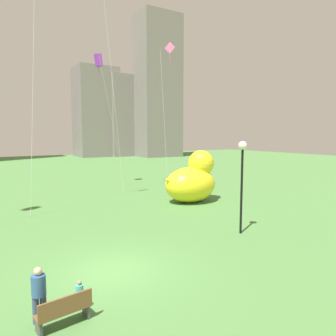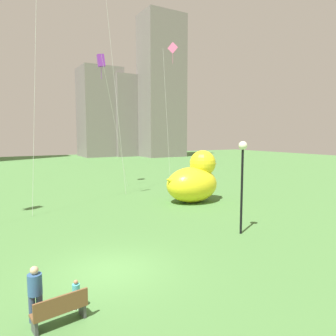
{
  "view_description": "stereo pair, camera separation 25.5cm",
  "coord_description": "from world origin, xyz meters",
  "px_view_note": "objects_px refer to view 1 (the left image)",
  "views": [
    {
      "loc": [
        -4.15,
        -10.87,
        5.16
      ],
      "look_at": [
        4.27,
        2.99,
        3.42
      ],
      "focal_mm": 33.72,
      "sensor_mm": 36.0,
      "label": 1
    },
    {
      "loc": [
        -3.93,
        -11.0,
        5.16
      ],
      "look_at": [
        4.27,
        2.99,
        3.42
      ],
      "focal_mm": 33.72,
      "sensor_mm": 36.0,
      "label": 2
    }
  ],
  "objects_px": {
    "giant_inflatable_duck": "(192,180)",
    "park_bench": "(64,310)",
    "kite_pink": "(169,55)",
    "lamppost": "(242,165)",
    "person_adult": "(39,292)",
    "kite_purple": "(99,61)",
    "person_child": "(80,294)"
  },
  "relations": [
    {
      "from": "person_adult",
      "to": "kite_pink",
      "type": "xyz_separation_m",
      "value": [
        17.85,
        22.3,
        13.11
      ]
    },
    {
      "from": "lamppost",
      "to": "giant_inflatable_duck",
      "type": "bearing_deg",
      "value": 72.87
    },
    {
      "from": "lamppost",
      "to": "kite_pink",
      "type": "bearing_deg",
      "value": 68.85
    },
    {
      "from": "lamppost",
      "to": "kite_pink",
      "type": "distance_m",
      "value": 23.25
    },
    {
      "from": "park_bench",
      "to": "person_adult",
      "type": "bearing_deg",
      "value": 133.63
    },
    {
      "from": "person_adult",
      "to": "kite_pink",
      "type": "height_order",
      "value": "kite_pink"
    },
    {
      "from": "giant_inflatable_duck",
      "to": "lamppost",
      "type": "height_order",
      "value": "lamppost"
    },
    {
      "from": "giant_inflatable_duck",
      "to": "lamppost",
      "type": "xyz_separation_m",
      "value": [
        -2.35,
        -7.63,
        1.9
      ]
    },
    {
      "from": "kite_purple",
      "to": "park_bench",
      "type": "bearing_deg",
      "value": -111.81
    },
    {
      "from": "kite_purple",
      "to": "person_adult",
      "type": "bearing_deg",
      "value": -113.6
    },
    {
      "from": "person_adult",
      "to": "kite_pink",
      "type": "bearing_deg",
      "value": 51.33
    },
    {
      "from": "giant_inflatable_duck",
      "to": "park_bench",
      "type": "bearing_deg",
      "value": -137.61
    },
    {
      "from": "park_bench",
      "to": "lamppost",
      "type": "distance_m",
      "value": 10.86
    },
    {
      "from": "person_adult",
      "to": "park_bench",
      "type": "bearing_deg",
      "value": -46.37
    },
    {
      "from": "person_adult",
      "to": "lamppost",
      "type": "relative_size",
      "value": 0.33
    },
    {
      "from": "kite_purple",
      "to": "giant_inflatable_duck",
      "type": "bearing_deg",
      "value": -70.25
    },
    {
      "from": "giant_inflatable_duck",
      "to": "kite_pink",
      "type": "bearing_deg",
      "value": 66.36
    },
    {
      "from": "lamppost",
      "to": "kite_pink",
      "type": "height_order",
      "value": "kite_pink"
    },
    {
      "from": "park_bench",
      "to": "kite_purple",
      "type": "bearing_deg",
      "value": 68.19
    },
    {
      "from": "kite_pink",
      "to": "giant_inflatable_duck",
      "type": "bearing_deg",
      "value": -113.64
    },
    {
      "from": "park_bench",
      "to": "person_child",
      "type": "bearing_deg",
      "value": 45.45
    },
    {
      "from": "park_bench",
      "to": "kite_purple",
      "type": "height_order",
      "value": "kite_purple"
    },
    {
      "from": "kite_pink",
      "to": "lamppost",
      "type": "bearing_deg",
      "value": -111.15
    },
    {
      "from": "giant_inflatable_duck",
      "to": "kite_purple",
      "type": "bearing_deg",
      "value": 109.75
    },
    {
      "from": "giant_inflatable_duck",
      "to": "kite_pink",
      "type": "xyz_separation_m",
      "value": [
        5.15,
        11.77,
        12.31
      ]
    },
    {
      "from": "person_adult",
      "to": "person_child",
      "type": "bearing_deg",
      "value": 0.96
    },
    {
      "from": "lamppost",
      "to": "person_adult",
      "type": "bearing_deg",
      "value": -164.31
    },
    {
      "from": "park_bench",
      "to": "person_child",
      "type": "xyz_separation_m",
      "value": [
        0.57,
        0.58,
        0.03
      ]
    },
    {
      "from": "person_adult",
      "to": "kite_pink",
      "type": "distance_m",
      "value": 31.43
    },
    {
      "from": "person_child",
      "to": "giant_inflatable_duck",
      "type": "bearing_deg",
      "value": 42.23
    },
    {
      "from": "person_adult",
      "to": "person_child",
      "type": "height_order",
      "value": "person_adult"
    },
    {
      "from": "giant_inflatable_duck",
      "to": "kite_pink",
      "type": "height_order",
      "value": "kite_pink"
    }
  ]
}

